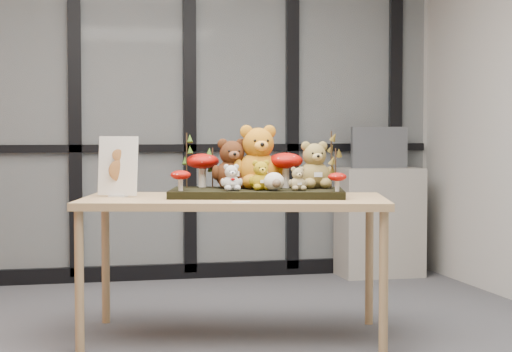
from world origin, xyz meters
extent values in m
plane|color=#B0ADA6|center=(0.00, 2.50, 1.40)|extent=(5.00, 0.00, 5.00)
plane|color=#B0ADA6|center=(0.00, -2.50, 1.40)|extent=(5.00, 0.00, 5.00)
cube|color=#2D383F|center=(0.00, 2.47, 1.40)|extent=(4.90, 0.02, 2.70)
cube|color=black|center=(0.00, 2.47, 0.06)|extent=(4.90, 0.06, 0.12)
cube|color=black|center=(0.00, 2.47, 1.05)|extent=(4.90, 0.06, 0.06)
cube|color=black|center=(-0.45, 2.47, 1.40)|extent=(0.10, 0.06, 2.70)
cube|color=black|center=(0.45, 2.47, 1.40)|extent=(0.10, 0.06, 2.70)
cube|color=black|center=(1.30, 2.47, 1.40)|extent=(0.10, 0.06, 2.70)
cube|color=black|center=(2.20, 2.47, 1.40)|extent=(0.10, 0.06, 2.70)
cube|color=tan|center=(0.36, 0.33, 0.79)|extent=(1.89, 1.28, 0.04)
cylinder|color=tan|center=(-0.53, 0.17, 0.38)|extent=(0.05, 0.05, 0.77)
cylinder|color=tan|center=(-0.33, 0.91, 0.38)|extent=(0.05, 0.05, 0.77)
cylinder|color=tan|center=(1.05, -0.25, 0.38)|extent=(0.05, 0.05, 0.77)
cylinder|color=tan|center=(1.24, 0.50, 0.38)|extent=(0.05, 0.05, 0.77)
cube|color=black|center=(0.50, 0.36, 0.83)|extent=(1.09, 0.73, 0.04)
cube|color=silver|center=(-0.29, 0.52, 0.82)|extent=(0.12, 0.10, 0.01)
cube|color=white|center=(-0.29, 0.52, 0.99)|extent=(0.23, 0.16, 0.34)
ellipsoid|color=brown|center=(-0.29, 0.52, 0.97)|extent=(0.11, 0.01, 0.12)
ellipsoid|color=brown|center=(-0.29, 0.52, 1.05)|extent=(0.07, 0.01, 0.07)
cube|color=white|center=(0.32, -0.02, 0.81)|extent=(0.10, 0.03, 0.00)
cube|color=gray|center=(1.98, 2.24, 0.44)|extent=(0.66, 0.39, 0.88)
cube|color=#4D5055|center=(1.98, 2.26, 1.05)|extent=(0.47, 0.05, 0.34)
cube|color=black|center=(1.98, 2.24, 1.05)|extent=(0.42, 0.00, 0.28)
camera|label=1|loc=(-0.74, -4.85, 1.21)|focal=65.00mm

